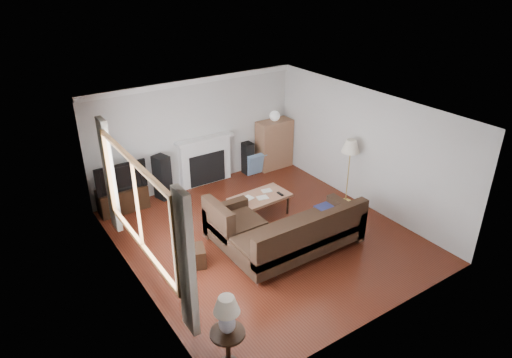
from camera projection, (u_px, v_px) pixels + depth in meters
room at (265, 178)px, 8.24m from camera, size 5.10×5.60×2.54m
window at (137, 205)px, 6.74m from camera, size 0.12×2.74×1.54m
curtain_near at (186, 264)px, 5.69m from camera, size 0.10×0.35×2.10m
curtain_far at (110, 176)px, 7.96m from camera, size 0.10×0.35×2.10m
fireplace at (205, 161)px, 10.58m from camera, size 1.40×0.26×1.15m
tv_stand at (123, 199)px, 9.59m from camera, size 1.00×0.45×0.50m
television at (119, 175)px, 9.34m from camera, size 1.05×0.14×0.60m
speaker_left at (162, 177)px, 9.96m from camera, size 0.36×0.40×1.00m
speaker_right at (248, 158)px, 11.15m from camera, size 0.23×0.27×0.80m
bookshelf at (274, 144)px, 11.40m from camera, size 0.89×0.42×1.22m
globe_lamp at (275, 116)px, 11.08m from camera, size 0.25×0.25×0.25m
sectional_sofa at (299, 232)px, 8.12m from camera, size 2.64×1.93×0.85m
coffee_table at (260, 206)px, 9.34m from camera, size 1.25×0.73×0.48m
footstool at (193, 257)px, 7.90m from camera, size 0.51×0.51×0.34m
floor_lamp at (348, 172)px, 9.65m from camera, size 0.49×0.49×1.47m
side_table at (228, 349)px, 5.91m from camera, size 0.46×0.46×0.58m
table_lamp at (227, 315)px, 5.66m from camera, size 0.34×0.34×0.55m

